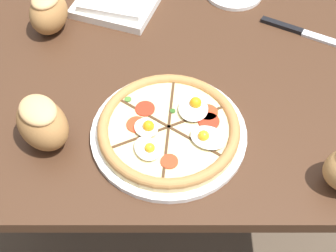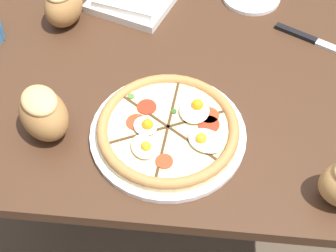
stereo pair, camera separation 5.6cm
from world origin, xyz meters
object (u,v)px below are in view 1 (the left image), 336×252
object	(u,v)px
dining_table	(158,102)
knife_main	(308,34)
pizza	(168,129)
napkin_folded	(115,2)
bread_piece_far	(41,123)
bread_piece_mid	(47,11)

from	to	relation	value
dining_table	knife_main	xyz separation A→B (m)	(0.36, 0.10, 0.12)
pizza	napkin_folded	bearing A→B (deg)	107.91
napkin_folded	knife_main	xyz separation A→B (m)	(0.46, -0.11, -0.01)
bread_piece_far	knife_main	distance (m)	0.65
dining_table	pizza	bearing A→B (deg)	-82.83
bread_piece_mid	knife_main	size ratio (longest dim) A/B	0.56
bread_piece_far	bread_piece_mid	bearing A→B (deg)	97.04
dining_table	napkin_folded	size ratio (longest dim) A/B	4.91
bread_piece_mid	napkin_folded	bearing A→B (deg)	29.33
pizza	bread_piece_mid	xyz separation A→B (m)	(-0.28, 0.32, 0.03)
pizza	bread_piece_far	xyz separation A→B (m)	(-0.24, -0.01, 0.04)
dining_table	bread_piece_far	world-z (taller)	bread_piece_far
dining_table	napkin_folded	distance (m)	0.27
dining_table	bread_piece_far	xyz separation A→B (m)	(-0.22, -0.20, 0.17)
napkin_folded	bread_piece_mid	bearing A→B (deg)	-150.67
pizza	napkin_folded	world-z (taller)	pizza
pizza	bread_piece_mid	world-z (taller)	bread_piece_mid
napkin_folded	bread_piece_mid	xyz separation A→B (m)	(-0.15, -0.08, 0.04)
knife_main	bread_piece_far	bearing A→B (deg)	-123.85
bread_piece_mid	bread_piece_far	xyz separation A→B (m)	(0.04, -0.33, 0.00)
napkin_folded	dining_table	bearing A→B (deg)	-63.40
pizza	bread_piece_far	bearing A→B (deg)	-177.48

